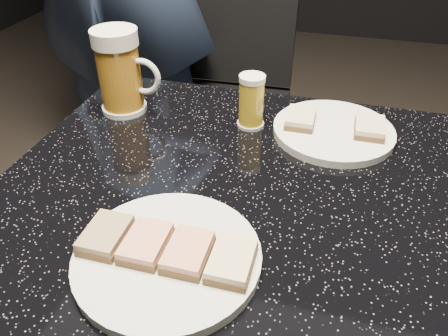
{
  "coord_description": "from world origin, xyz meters",
  "views": [
    {
      "loc": [
        0.13,
        -0.48,
        1.16
      ],
      "look_at": [
        0.0,
        0.0,
        0.8
      ],
      "focal_mm": 35.0,
      "sensor_mm": 36.0,
      "label": 1
    }
  ],
  "objects_px": {
    "plate_small": "(333,131)",
    "plate_large": "(168,257)",
    "table": "(224,299)",
    "chair": "(233,91)",
    "beer_tumbler": "(251,102)",
    "beer_mug": "(121,72)"
  },
  "relations": [
    {
      "from": "beer_tumbler",
      "to": "chair",
      "type": "xyz_separation_m",
      "value": [
        -0.19,
        0.64,
        -0.3
      ]
    },
    {
      "from": "table",
      "to": "chair",
      "type": "relative_size",
      "value": 0.88
    },
    {
      "from": "plate_large",
      "to": "plate_small",
      "type": "relative_size",
      "value": 1.08
    },
    {
      "from": "plate_small",
      "to": "beer_tumbler",
      "type": "distance_m",
      "value": 0.15
    },
    {
      "from": "plate_small",
      "to": "chair",
      "type": "distance_m",
      "value": 0.76
    },
    {
      "from": "plate_large",
      "to": "chair",
      "type": "height_order",
      "value": "chair"
    },
    {
      "from": "beer_mug",
      "to": "chair",
      "type": "height_order",
      "value": "beer_mug"
    },
    {
      "from": "plate_large",
      "to": "table",
      "type": "distance_m",
      "value": 0.29
    },
    {
      "from": "plate_large",
      "to": "table",
      "type": "relative_size",
      "value": 0.31
    },
    {
      "from": "table",
      "to": "chair",
      "type": "xyz_separation_m",
      "value": [
        -0.2,
        0.85,
        -0.01
      ]
    },
    {
      "from": "beer_mug",
      "to": "plate_large",
      "type": "bearing_deg",
      "value": -57.26
    },
    {
      "from": "table",
      "to": "chair",
      "type": "height_order",
      "value": "chair"
    },
    {
      "from": "plate_small",
      "to": "beer_mug",
      "type": "relative_size",
      "value": 1.35
    },
    {
      "from": "beer_tumbler",
      "to": "beer_mug",
      "type": "bearing_deg",
      "value": -178.63
    },
    {
      "from": "chair",
      "to": "plate_large",
      "type": "bearing_deg",
      "value": -80.39
    },
    {
      "from": "plate_large",
      "to": "beer_mug",
      "type": "xyz_separation_m",
      "value": [
        -0.22,
        0.34,
        0.07
      ]
    },
    {
      "from": "plate_large",
      "to": "chair",
      "type": "bearing_deg",
      "value": 99.61
    },
    {
      "from": "plate_small",
      "to": "plate_large",
      "type": "bearing_deg",
      "value": -116.2
    },
    {
      "from": "plate_large",
      "to": "beer_mug",
      "type": "distance_m",
      "value": 0.41
    },
    {
      "from": "table",
      "to": "chair",
      "type": "distance_m",
      "value": 0.87
    },
    {
      "from": "chair",
      "to": "plate_small",
      "type": "bearing_deg",
      "value": -61.42
    },
    {
      "from": "plate_large",
      "to": "beer_tumbler",
      "type": "distance_m",
      "value": 0.35
    }
  ]
}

